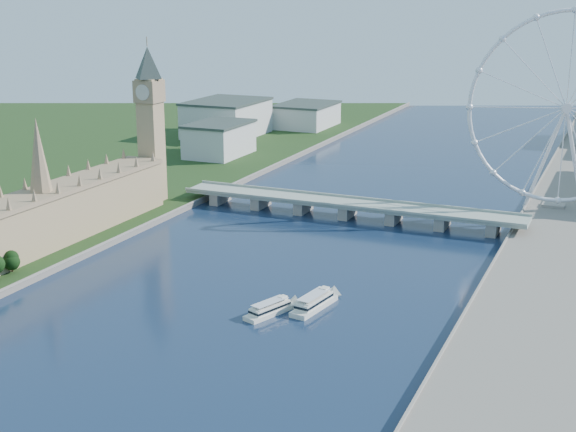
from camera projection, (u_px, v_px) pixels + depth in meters
The scene contains 7 objects.
parliament_range at pixel (44, 218), 431.46m from camera, with size 24.00×200.00×70.00m.
big_ben at pixel (150, 104), 514.05m from camera, with size 20.02×20.02×110.00m.
westminster_bridge at pixel (348, 207), 500.64m from camera, with size 220.00×22.00×9.50m.
london_eye at pixel (566, 109), 487.13m from camera, with size 113.60×39.12×124.30m.
city_skyline at pixel (486, 131), 712.83m from camera, with size 505.00×280.00×32.00m.
tour_boat_near at pixel (270, 314), 350.14m from camera, with size 7.45×29.17×6.44m, color silver, non-canonical shape.
tour_boat_far at pixel (314, 308), 356.63m from camera, with size 8.36×32.56×7.22m, color silver, non-canonical shape.
Camera 1 is at (157.73, -158.93, 135.39)m, focal length 50.00 mm.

